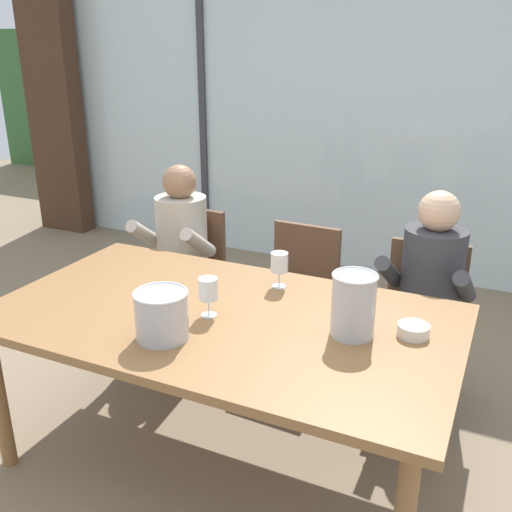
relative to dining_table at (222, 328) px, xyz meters
name	(u,v)px	position (x,y,z in m)	size (l,w,h in m)	color
ground	(299,360)	(0.00, 1.00, -0.70)	(14.00, 14.00, 0.00)	#847056
window_glass_panel	(379,120)	(0.00, 2.71, 0.60)	(7.23, 0.03, 2.60)	silver
window_mullion_left	(203,111)	(-1.63, 2.69, 0.60)	(0.06, 0.06, 2.60)	#38383D
hillside_vineyard	(438,111)	(0.00, 6.05, 0.34)	(13.23, 2.40, 2.09)	#386633
curtain_heavy_drape	(54,105)	(-3.26, 2.53, 0.60)	(0.56, 0.20, 2.60)	#472D1E
dining_table	(222,328)	(0.00, 0.00, 0.00)	(2.03, 1.14, 0.77)	olive
chair_near_curtain	(189,266)	(-0.79, 1.00, -0.19)	(0.47, 0.47, 0.87)	brown
chair_left_of_center	(299,288)	(0.00, 0.96, -0.19)	(0.46, 0.46, 0.87)	brown
chair_center	(423,311)	(0.72, 0.96, -0.19)	(0.47, 0.47, 0.87)	brown
person_beige_jumper	(176,249)	(-0.78, 0.84, -0.02)	(0.46, 0.61, 1.19)	#B7AD9E
person_charcoal_jacket	(427,291)	(0.74, 0.84, -0.02)	(0.49, 0.63, 1.19)	#38383D
ice_bucket_primary	(162,314)	(-0.11, -0.29, 0.17)	(0.22, 0.22, 0.20)	#B7B7BC
ice_bucket_secondary	(353,304)	(0.57, 0.05, 0.21)	(0.18, 0.18, 0.26)	#B7B7BC
tasting_bowl	(413,330)	(0.79, 0.15, 0.10)	(0.13, 0.13, 0.05)	silver
wine_glass_by_left_taster	(279,264)	(0.11, 0.38, 0.19)	(0.08, 0.08, 0.17)	silver
wine_glass_near_bucket	(208,291)	(-0.04, -0.04, 0.19)	(0.08, 0.08, 0.17)	silver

